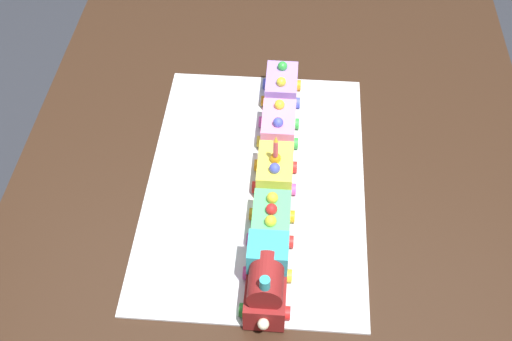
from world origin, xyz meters
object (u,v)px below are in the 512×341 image
(cake_car_gondola_lemon, at_px, (275,171))
(birthday_candle, at_px, (276,147))
(dining_table, at_px, (278,191))
(cake_locomotive, at_px, (266,279))
(cake_car_flatbed_lavender, at_px, (281,87))
(cake_car_hopper_bubblegum, at_px, (278,126))
(cake_car_tanker_mint_green, at_px, (271,221))

(cake_car_gondola_lemon, distance_m, birthday_candle, 0.07)
(dining_table, distance_m, cake_locomotive, 0.36)
(cake_car_flatbed_lavender, height_order, birthday_candle, birthday_candle)
(cake_locomotive, bearing_deg, cake_car_hopper_bubblegum, 0.00)
(cake_car_flatbed_lavender, bearing_deg, cake_car_tanker_mint_green, 180.00)
(cake_car_tanker_mint_green, relative_size, cake_car_flatbed_lavender, 1.00)
(cake_car_gondola_lemon, bearing_deg, dining_table, -4.00)
(cake_car_hopper_bubblegum, bearing_deg, cake_car_tanker_mint_green, 180.00)
(cake_car_flatbed_lavender, bearing_deg, cake_car_gondola_lemon, 180.00)
(cake_car_tanker_mint_green, distance_m, cake_car_hopper_bubblegum, 0.24)
(cake_locomotive, height_order, cake_car_gondola_lemon, cake_locomotive)
(cake_locomotive, height_order, cake_car_flatbed_lavender, cake_locomotive)
(cake_car_gondola_lemon, bearing_deg, cake_car_hopper_bubblegum, 0.00)
(cake_car_gondola_lemon, height_order, cake_car_hopper_bubblegum, same)
(cake_car_gondola_lemon, distance_m, cake_car_hopper_bubblegum, 0.12)
(cake_car_tanker_mint_green, bearing_deg, dining_table, -1.52)
(cake_locomotive, distance_m, cake_car_flatbed_lavender, 0.48)
(cake_locomotive, height_order, cake_car_hopper_bubblegum, cake_locomotive)
(cake_locomotive, relative_size, cake_car_hopper_bubblegum, 1.40)
(dining_table, xyz_separation_m, cake_car_hopper_bubblegum, (0.05, 0.01, 0.14))
(cake_car_gondola_lemon, relative_size, cake_car_flatbed_lavender, 1.00)
(cake_car_tanker_mint_green, height_order, birthday_candle, birthday_candle)
(cake_car_flatbed_lavender, bearing_deg, cake_car_hopper_bubblegum, 180.00)
(cake_car_hopper_bubblegum, distance_m, birthday_candle, 0.14)
(dining_table, relative_size, cake_locomotive, 10.00)
(cake_locomotive, relative_size, cake_car_gondola_lemon, 1.40)
(cake_car_gondola_lemon, bearing_deg, cake_car_tanker_mint_green, 180.00)
(dining_table, bearing_deg, cake_car_tanker_mint_green, 178.48)
(cake_car_tanker_mint_green, xyz_separation_m, cake_car_hopper_bubblegum, (0.24, 0.00, -0.00))
(cake_car_hopper_bubblegum, distance_m, cake_car_flatbed_lavender, 0.12)
(cake_car_hopper_bubblegum, bearing_deg, cake_car_flatbed_lavender, 0.00)
(cake_locomotive, relative_size, cake_car_tanker_mint_green, 1.40)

